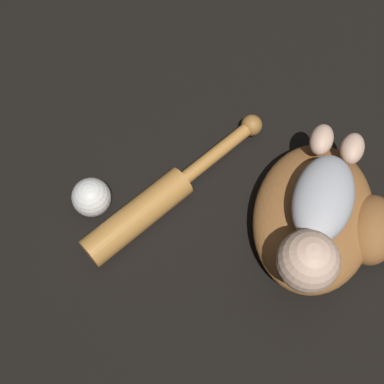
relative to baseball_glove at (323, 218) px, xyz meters
name	(u,v)px	position (x,y,z in m)	size (l,w,h in m)	color
ground_plane	(322,217)	(-0.02, 0.00, -0.05)	(6.00, 6.00, 0.00)	black
baseball_glove	(323,218)	(0.00, 0.00, 0.00)	(0.38, 0.34, 0.10)	#935B2D
baby_figure	(318,219)	(0.05, 0.00, 0.09)	(0.34, 0.19, 0.11)	#B2B2B7
baseball_bat	(158,200)	(0.16, -0.28, -0.02)	(0.45, 0.13, 0.06)	#C6843D
baseball	(91,197)	(0.24, -0.38, -0.01)	(0.08, 0.08, 0.08)	white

